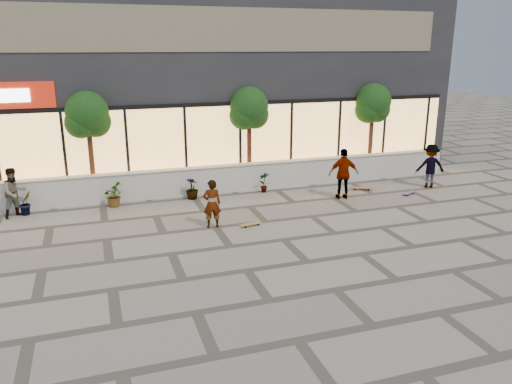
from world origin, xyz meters
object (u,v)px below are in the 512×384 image
object	(u,v)px
tree_midwest	(88,117)
skateboard_center	(251,224)
tree_east	(373,106)
tree_mideast	(249,111)
skateboard_right_near	(362,188)
skater_left	(15,193)
skater_right_far	(430,166)
skater_center	(212,204)
skater_right_near	(344,174)
skateboard_right_far	(409,193)

from	to	relation	value
tree_midwest	skateboard_center	xyz separation A→B (m)	(4.57, -4.69, -2.91)
tree_east	tree_mideast	bearing A→B (deg)	180.00
skateboard_right_near	tree_midwest	bearing A→B (deg)	-166.45
skater_left	skater_right_far	size ratio (longest dim) A/B	0.96
skater_center	skateboard_center	distance (m)	1.39
tree_east	skateboard_right_near	distance (m)	3.95
skater_right_near	skateboard_center	distance (m)	4.56
tree_midwest	skater_center	world-z (taller)	tree_midwest
tree_midwest	skateboard_right_far	world-z (taller)	tree_midwest
tree_mideast	skateboard_center	size ratio (longest dim) A/B	5.32
skateboard_right_far	tree_midwest	bearing A→B (deg)	138.10
skater_right_far	skateboard_right_far	distance (m)	1.69
skater_center	skateboard_right_far	world-z (taller)	skater_center
skater_left	skater_right_near	bearing A→B (deg)	-39.25
tree_east	skater_right_near	bearing A→B (deg)	-133.93
tree_midwest	tree_east	xyz separation A→B (m)	(11.50, 0.00, 0.00)
skater_right_far	skateboard_right_far	xyz separation A→B (m)	(-1.35, -0.64, -0.79)
skater_right_near	skateboard_center	xyz separation A→B (m)	(-4.12, -1.77, -0.86)
tree_midwest	skater_left	size ratio (longest dim) A/B	2.37
skater_center	skateboard_center	world-z (taller)	skater_center
tree_mideast	skater_left	distance (m)	8.85
skateboard_right_near	skateboard_right_far	size ratio (longest dim) A/B	1.20
skater_left	skateboard_right_far	xyz separation A→B (m)	(13.77, -1.89, -0.76)
skater_left	skater_right_far	distance (m)	15.17
skater_right_near	tree_midwest	bearing A→B (deg)	-5.58
skater_left	tree_mideast	bearing A→B (deg)	-22.09
tree_east	skater_right_near	distance (m)	4.55
skater_right_near	skateboard_right_near	distance (m)	1.67
tree_midwest	skater_right_near	distance (m)	9.39
tree_mideast	skater_right_far	distance (m)	7.47
skateboard_center	skateboard_right_near	distance (m)	5.91
skateboard_center	skateboard_right_far	xyz separation A→B (m)	(6.74, 1.40, -0.00)
skater_right_far	skateboard_center	world-z (taller)	skater_right_far
skateboard_right_near	tree_mideast	bearing A→B (deg)	176.90
tree_midwest	skateboard_right_far	distance (m)	12.13
skater_center	skater_right_near	distance (m)	5.48
tree_midwest	skateboard_center	bearing A→B (deg)	-45.77
skater_center	tree_mideast	bearing A→B (deg)	-116.30
tree_midwest	tree_mideast	world-z (taller)	same
tree_mideast	skateboard_center	xyz separation A→B (m)	(-1.43, -4.69, -2.91)
skater_right_far	tree_mideast	bearing A→B (deg)	-0.78
skater_right_far	skateboard_center	size ratio (longest dim) A/B	2.34
skater_left	skateboard_right_near	bearing A→B (deg)	-35.03
tree_midwest	skater_right_near	world-z (taller)	tree_midwest
tree_east	skateboard_right_far	xyz separation A→B (m)	(-0.20, -3.29, -2.91)
tree_midwest	tree_east	bearing A→B (deg)	0.00
skater_center	skateboard_right_near	xyz separation A→B (m)	(6.51, 2.21, -0.68)
tree_mideast	skateboard_right_far	distance (m)	6.89
skater_right_near	skateboard_center	size ratio (longest dim) A/B	2.53
skater_left	skateboard_center	world-z (taller)	skater_left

